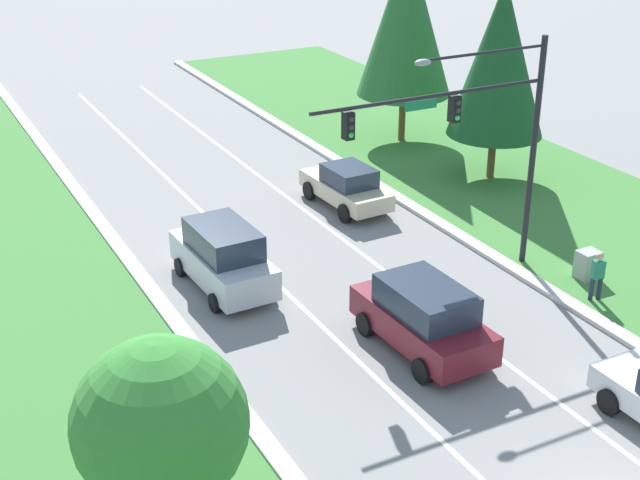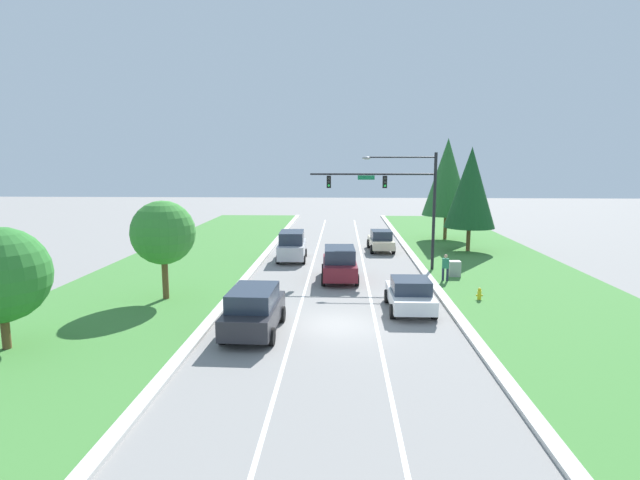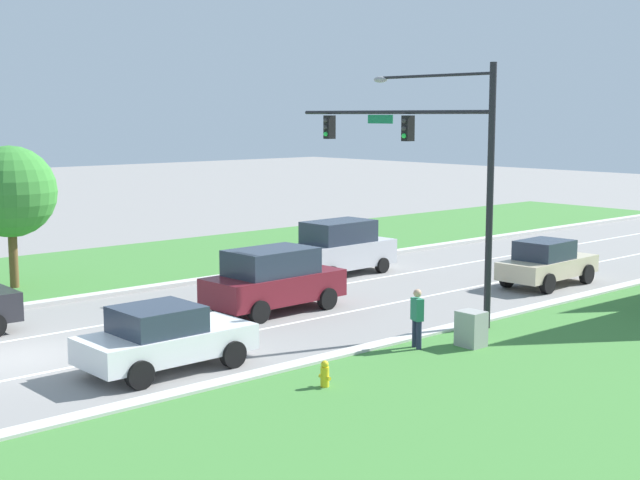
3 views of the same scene
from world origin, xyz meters
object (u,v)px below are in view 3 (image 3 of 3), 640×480
(champagne_sedan, at_px, (547,263))
(fire_hydrant, at_px, (325,376))
(burgundy_suv, at_px, (273,279))
(pedestrian, at_px, (417,317))
(white_sedan, at_px, (164,338))
(oak_far_left_tree, at_px, (10,192))
(silver_suv, at_px, (340,248))
(utility_cabinet, at_px, (471,330))
(traffic_signal_mast, at_px, (429,151))

(champagne_sedan, bearing_deg, fire_hydrant, -77.37)
(burgundy_suv, xyz_separation_m, fire_hydrant, (7.29, -4.29, -0.71))
(burgundy_suv, relative_size, pedestrian, 2.77)
(pedestrian, distance_m, fire_hydrant, 4.28)
(pedestrian, xyz_separation_m, fire_hydrant, (0.93, -4.14, -0.59))
(white_sedan, distance_m, fire_hydrant, 4.32)
(burgundy_suv, relative_size, fire_hydrant, 6.69)
(fire_hydrant, relative_size, oak_far_left_tree, 0.13)
(silver_suv, relative_size, champagne_sedan, 1.05)
(oak_far_left_tree, bearing_deg, pedestrian, 16.70)
(pedestrian, distance_m, oak_far_left_tree, 16.31)
(white_sedan, distance_m, pedestrian, 6.71)
(fire_hydrant, bearing_deg, champagne_sedan, 105.29)
(silver_suv, height_order, utility_cabinet, silver_suv)
(silver_suv, distance_m, oak_far_left_tree, 12.54)
(oak_far_left_tree, bearing_deg, fire_hydrant, 1.71)
(traffic_signal_mast, distance_m, fire_hydrant, 9.51)
(silver_suv, bearing_deg, utility_cabinet, -27.49)
(champagne_sedan, bearing_deg, traffic_signal_mast, -88.76)
(fire_hydrant, bearing_deg, silver_suv, 135.89)
(utility_cabinet, bearing_deg, white_sedan, -117.23)
(silver_suv, xyz_separation_m, white_sedan, (6.96, -12.38, -0.24))
(fire_hydrant, xyz_separation_m, oak_far_left_tree, (-16.35, -0.49, 3.21))
(traffic_signal_mast, bearing_deg, champagne_sedan, 93.91)
(traffic_signal_mast, xyz_separation_m, white_sedan, (-0.35, -9.29, -4.38))
(silver_suv, bearing_deg, burgundy_suv, -62.44)
(traffic_signal_mast, relative_size, white_sedan, 1.91)
(white_sedan, relative_size, champagne_sedan, 0.97)
(white_sedan, bearing_deg, oak_far_left_tree, 173.12)
(pedestrian, height_order, oak_far_left_tree, oak_far_left_tree)
(burgundy_suv, bearing_deg, fire_hydrant, -32.27)
(traffic_signal_mast, distance_m, oak_far_left_tree, 15.16)
(champagne_sedan, bearing_deg, burgundy_suv, -110.37)
(silver_suv, height_order, white_sedan, silver_suv)
(pedestrian, xyz_separation_m, oak_far_left_tree, (-15.42, -4.63, 2.62))
(white_sedan, xyz_separation_m, fire_hydrant, (3.85, 1.90, -0.48))
(burgundy_suv, height_order, oak_far_left_tree, oak_far_left_tree)
(traffic_signal_mast, bearing_deg, white_sedan, -92.15)
(traffic_signal_mast, height_order, oak_far_left_tree, traffic_signal_mast)
(utility_cabinet, bearing_deg, silver_suv, 154.60)
(utility_cabinet, height_order, fire_hydrant, utility_cabinet)
(champagne_sedan, bearing_deg, pedestrian, -76.33)
(burgundy_suv, distance_m, oak_far_left_tree, 10.54)
(white_sedan, height_order, oak_far_left_tree, oak_far_left_tree)
(white_sedan, bearing_deg, champagne_sedan, 90.05)
(white_sedan, xyz_separation_m, utility_cabinet, (3.75, 7.29, -0.31))
(traffic_signal_mast, height_order, burgundy_suv, traffic_signal_mast)
(silver_suv, relative_size, fire_hydrant, 6.68)
(traffic_signal_mast, relative_size, fire_hydrant, 11.75)
(champagne_sedan, xyz_separation_m, pedestrian, (3.07, -10.47, 0.08))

